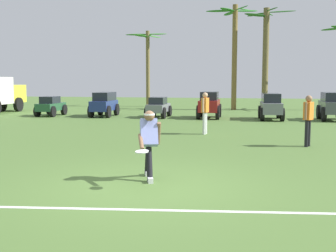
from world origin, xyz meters
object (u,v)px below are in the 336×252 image
at_px(parked_car_slot_d, 209,104).
at_px(palm_tree_far_left, 148,59).
at_px(parked_car_slot_c, 158,107).
at_px(palm_tree_right_of_centre, 266,53).
at_px(frisbee_thrower, 149,141).
at_px(parked_car_slot_b, 104,103).
at_px(parked_car_slot_f, 332,106).
at_px(teammate_midfield, 205,109).
at_px(teammate_near_sideline, 308,116).
at_px(frisbee_in_flight, 142,152).
at_px(palm_tree_left_of_centre, 234,49).
at_px(parked_car_slot_e, 271,105).
at_px(parked_car_slot_a, 51,106).

xyz_separation_m(parked_car_slot_d, palm_tree_far_left, (-5.52, 8.86, 2.85)).
height_order(parked_car_slot_c, palm_tree_far_left, palm_tree_far_left).
bearing_deg(palm_tree_right_of_centre, frisbee_thrower, -98.09).
relative_size(frisbee_thrower, parked_car_slot_b, 0.58).
relative_size(frisbee_thrower, palm_tree_right_of_centre, 0.21).
height_order(frisbee_thrower, parked_car_slot_d, frisbee_thrower).
height_order(parked_car_slot_b, parked_car_slot_d, parked_car_slot_d).
distance_m(parked_car_slot_d, parked_car_slot_f, 6.16).
relative_size(teammate_midfield, parked_car_slot_c, 0.71).
bearing_deg(teammate_near_sideline, frisbee_thrower, -126.20).
xyz_separation_m(frisbee_in_flight, palm_tree_right_of_centre, (2.92, 21.58, 3.06)).
bearing_deg(frisbee_thrower, teammate_near_sideline, 53.80).
height_order(parked_car_slot_d, palm_tree_far_left, palm_tree_far_left).
xyz_separation_m(teammate_near_sideline, teammate_midfield, (-3.38, 2.33, 0.00)).
xyz_separation_m(teammate_near_sideline, palm_tree_far_left, (-9.37, 17.95, 2.65)).
height_order(palm_tree_left_of_centre, palm_tree_right_of_centre, palm_tree_left_of_centre).
relative_size(teammate_midfield, palm_tree_left_of_centre, 0.22).
relative_size(parked_car_slot_b, parked_car_slot_c, 1.10).
bearing_deg(palm_tree_left_of_centre, teammate_near_sideline, -79.83).
relative_size(frisbee_in_flight, parked_car_slot_e, 0.14).
bearing_deg(parked_car_slot_b, palm_tree_far_left, 87.85).
height_order(teammate_midfield, parked_car_slot_c, teammate_midfield).
bearing_deg(palm_tree_far_left, parked_car_slot_c, -72.85).
height_order(frisbee_thrower, palm_tree_left_of_centre, palm_tree_left_of_centre).
relative_size(frisbee_in_flight, parked_car_slot_b, 0.14).
xyz_separation_m(frisbee_thrower, palm_tree_left_of_centre, (0.91, 20.84, 3.31)).
height_order(frisbee_thrower, teammate_midfield, teammate_midfield).
bearing_deg(palm_tree_right_of_centre, teammate_near_sideline, -87.21).
height_order(frisbee_in_flight, palm_tree_right_of_centre, palm_tree_right_of_centre).
bearing_deg(parked_car_slot_e, frisbee_thrower, -102.35).
xyz_separation_m(parked_car_slot_a, parked_car_slot_c, (6.19, 0.19, 0.00)).
xyz_separation_m(parked_car_slot_a, palm_tree_right_of_centre, (12.03, 6.93, 3.20)).
distance_m(teammate_midfield, parked_car_slot_c, 7.41).
bearing_deg(palm_tree_right_of_centre, palm_tree_left_of_centre, -179.96).
relative_size(frisbee_thrower, palm_tree_left_of_centre, 0.20).
height_order(frisbee_in_flight, teammate_near_sideline, teammate_near_sideline).
distance_m(frisbee_in_flight, parked_car_slot_f, 16.04).
bearing_deg(palm_tree_left_of_centre, parked_car_slot_e, -72.70).
bearing_deg(parked_car_slot_e, frisbee_in_flight, -101.57).
relative_size(parked_car_slot_a, parked_car_slot_b, 0.91).
height_order(teammate_near_sideline, parked_car_slot_f, teammate_near_sideline).
bearing_deg(frisbee_thrower, parked_car_slot_b, 112.87).
bearing_deg(parked_car_slot_d, parked_car_slot_f, -0.48).
bearing_deg(palm_tree_left_of_centre, parked_car_slot_a, -145.21).
relative_size(frisbee_in_flight, palm_tree_left_of_centre, 0.05).
xyz_separation_m(parked_car_slot_c, palm_tree_left_of_centre, (3.78, 6.74, 3.54)).
bearing_deg(frisbee_in_flight, palm_tree_right_of_centre, 82.30).
distance_m(frisbee_in_flight, teammate_near_sideline, 6.91).
bearing_deg(parked_car_slot_e, parked_car_slot_c, 178.55).
distance_m(teammate_midfield, palm_tree_right_of_centre, 13.95).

